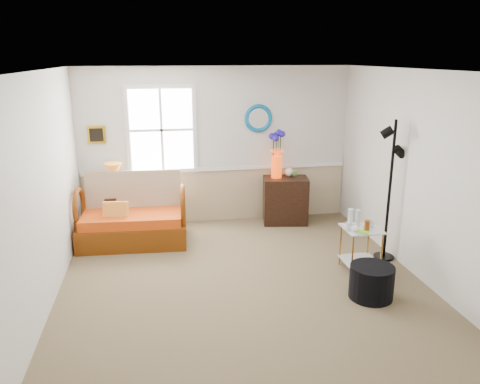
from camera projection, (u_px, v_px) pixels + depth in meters
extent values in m
cube|color=brown|center=(244.00, 286.00, 5.81)|extent=(4.50, 5.00, 0.01)
cube|color=white|center=(245.00, 70.00, 5.08)|extent=(4.50, 5.00, 0.01)
cube|color=silver|center=(217.00, 146.00, 7.81)|extent=(4.50, 0.01, 2.60)
cube|color=silver|center=(314.00, 285.00, 3.08)|extent=(4.50, 0.01, 2.60)
cube|color=silver|center=(41.00, 195.00, 5.06)|extent=(0.01, 5.00, 2.60)
cube|color=silver|center=(422.00, 177.00, 5.82)|extent=(0.01, 5.00, 2.60)
cube|color=tan|center=(218.00, 195.00, 8.03)|extent=(4.46, 0.02, 0.90)
cube|color=white|center=(217.00, 169.00, 7.88)|extent=(4.46, 0.04, 0.06)
cube|color=#AE8915|center=(96.00, 135.00, 7.39)|extent=(0.28, 0.03, 0.28)
torus|color=#0D76B5|center=(258.00, 118.00, 7.78)|extent=(0.47, 0.07, 0.47)
imported|color=#4A7E37|center=(121.00, 185.00, 7.44)|extent=(0.46, 0.47, 0.28)
cylinder|color=black|center=(371.00, 282.00, 5.49)|extent=(0.62, 0.62, 0.40)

